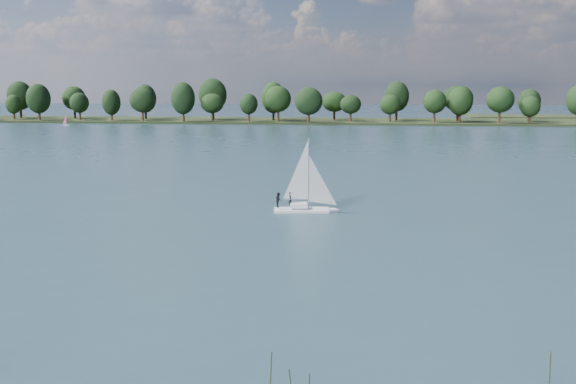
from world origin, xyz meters
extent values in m
plane|color=#233342|center=(0.00, 100.00, 0.00)|extent=(700.00, 700.00, 0.00)
cube|color=black|center=(0.00, 212.00, 0.00)|extent=(660.00, 40.00, 1.50)
cube|color=white|center=(-1.44, 33.54, 0.00)|extent=(6.66, 2.59, 0.76)
cube|color=white|center=(-1.44, 33.54, 0.76)|extent=(2.03, 1.37, 0.48)
cylinder|color=silver|center=(-1.44, 33.54, 4.34)|extent=(0.11, 0.11, 7.64)
imported|color=black|center=(-2.87, 33.68, 1.37)|extent=(0.42, 0.62, 1.65)
imported|color=black|center=(-4.11, 33.16, 1.37)|extent=(0.75, 0.90, 1.65)
cube|color=silver|center=(-98.90, 179.27, 0.00)|extent=(2.62, 1.14, 0.41)
cylinder|color=silver|center=(-98.90, 179.27, 2.07)|extent=(0.07, 0.07, 3.68)
cylinder|color=#283316|center=(14.39, -7.29, 1.01)|extent=(3.20, 3.20, 2.11)
cylinder|color=#283316|center=(2.10, -9.52, 0.89)|extent=(3.20, 3.20, 1.89)
camera|label=1|loc=(5.14, -35.60, 13.78)|focal=40.00mm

